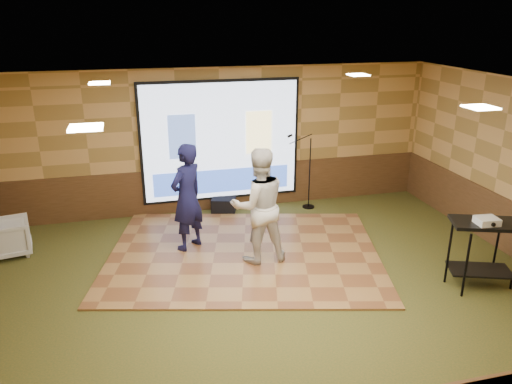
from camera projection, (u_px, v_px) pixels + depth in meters
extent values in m
plane|color=#2F3B1B|center=(264.00, 289.00, 7.68)|extent=(9.00, 9.00, 0.00)
cube|color=tan|center=(220.00, 141.00, 10.36)|extent=(9.00, 0.04, 3.00)
cube|color=tan|center=(379.00, 346.00, 3.98)|extent=(9.00, 0.04, 3.00)
cube|color=silver|center=(265.00, 93.00, 6.66)|extent=(9.00, 7.00, 0.04)
cube|color=#442C16|center=(222.00, 187.00, 10.69)|extent=(9.00, 0.04, 0.95)
cube|color=black|center=(221.00, 141.00, 10.32)|extent=(3.32, 0.03, 2.52)
cube|color=#C6D9FB|center=(221.00, 141.00, 10.29)|extent=(3.20, 0.02, 2.40)
cube|color=#3F568A|center=(182.00, 137.00, 10.04)|extent=(0.55, 0.01, 0.90)
cube|color=#F7E38F|center=(259.00, 132.00, 10.41)|extent=(0.55, 0.01, 0.90)
cube|color=#2E4EAF|center=(222.00, 181.00, 10.57)|extent=(2.88, 0.01, 0.50)
cube|color=#FFECBF|center=(100.00, 83.00, 7.81)|extent=(0.32, 0.32, 0.02)
cube|color=#FFECBF|center=(358.00, 75.00, 8.82)|extent=(0.32, 0.32, 0.02)
cube|color=#FFECBF|center=(86.00, 128.00, 4.80)|extent=(0.32, 0.32, 0.02)
cube|color=#FFECBF|center=(481.00, 107.00, 5.82)|extent=(0.32, 0.32, 0.02)
cube|color=olive|center=(244.00, 253.00, 8.78)|extent=(5.41, 4.60, 0.03)
imported|color=#13133C|center=(187.00, 197.00, 8.65)|extent=(0.83, 0.80, 1.91)
imported|color=beige|center=(259.00, 206.00, 8.21)|extent=(0.98, 0.77, 1.96)
cylinder|color=black|center=(466.00, 266.00, 7.31)|extent=(0.04, 0.04, 1.02)
cylinder|color=black|center=(449.00, 253.00, 7.71)|extent=(0.04, 0.04, 1.02)
cylinder|color=black|center=(496.00, 247.00, 7.91)|extent=(0.04, 0.04, 1.02)
cube|color=black|center=(487.00, 223.00, 7.43)|extent=(1.02, 0.54, 0.05)
cube|color=black|center=(480.00, 270.00, 7.69)|extent=(0.92, 0.48, 0.03)
cube|color=silver|center=(487.00, 221.00, 7.32)|extent=(0.34, 0.29, 0.10)
cylinder|color=black|center=(308.00, 207.00, 10.90)|extent=(0.27, 0.27, 0.02)
cylinder|color=black|center=(310.00, 174.00, 10.64)|extent=(0.02, 0.02, 1.54)
cylinder|color=black|center=(301.00, 139.00, 10.32)|extent=(0.49, 0.02, 0.19)
cylinder|color=black|center=(290.00, 136.00, 10.24)|extent=(0.11, 0.05, 0.08)
imported|color=gray|center=(9.00, 238.00, 8.68)|extent=(0.82, 0.80, 0.64)
cube|color=black|center=(224.00, 205.00, 10.57)|extent=(0.57, 0.47, 0.31)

